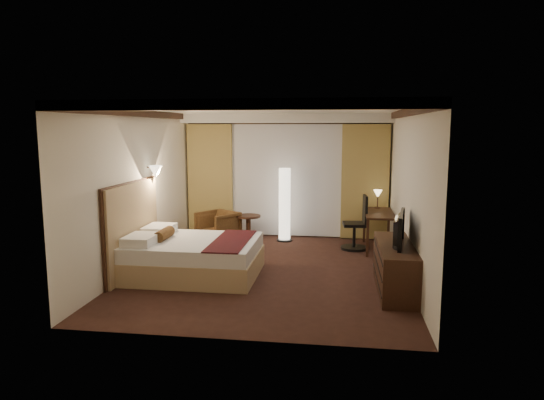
# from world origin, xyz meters

# --- Properties ---
(floor) EXTENTS (4.50, 5.50, 0.01)m
(floor) POSITION_xyz_m (0.00, 0.00, 0.00)
(floor) COLOR #321B13
(floor) RESTS_ON ground
(ceiling) EXTENTS (4.50, 5.50, 0.01)m
(ceiling) POSITION_xyz_m (0.00, 0.00, 2.70)
(ceiling) COLOR white
(ceiling) RESTS_ON back_wall
(back_wall) EXTENTS (4.50, 0.02, 2.70)m
(back_wall) POSITION_xyz_m (0.00, 2.75, 1.35)
(back_wall) COLOR white
(back_wall) RESTS_ON floor
(left_wall) EXTENTS (0.02, 5.50, 2.70)m
(left_wall) POSITION_xyz_m (-2.25, 0.00, 1.35)
(left_wall) COLOR white
(left_wall) RESTS_ON floor
(right_wall) EXTENTS (0.02, 5.50, 2.70)m
(right_wall) POSITION_xyz_m (2.25, 0.00, 1.35)
(right_wall) COLOR white
(right_wall) RESTS_ON floor
(crown_molding) EXTENTS (4.50, 5.50, 0.12)m
(crown_molding) POSITION_xyz_m (0.00, 0.00, 2.64)
(crown_molding) COLOR black
(crown_molding) RESTS_ON ceiling
(soffit) EXTENTS (4.50, 0.50, 0.20)m
(soffit) POSITION_xyz_m (0.00, 2.50, 2.60)
(soffit) COLOR white
(soffit) RESTS_ON ceiling
(curtain_sheer) EXTENTS (2.48, 0.04, 2.45)m
(curtain_sheer) POSITION_xyz_m (0.00, 2.67, 1.25)
(curtain_sheer) COLOR silver
(curtain_sheer) RESTS_ON back_wall
(curtain_left_drape) EXTENTS (1.00, 0.14, 2.45)m
(curtain_left_drape) POSITION_xyz_m (-1.70, 2.61, 1.25)
(curtain_left_drape) COLOR #A88F4D
(curtain_left_drape) RESTS_ON back_wall
(curtain_right_drape) EXTENTS (1.00, 0.14, 2.45)m
(curtain_right_drape) POSITION_xyz_m (1.70, 2.61, 1.25)
(curtain_right_drape) COLOR #A88F4D
(curtain_right_drape) RESTS_ON back_wall
(wall_sconce) EXTENTS (0.24, 0.24, 0.24)m
(wall_sconce) POSITION_xyz_m (-2.09, 0.37, 1.62)
(wall_sconce) COLOR white
(wall_sconce) RESTS_ON left_wall
(bed) EXTENTS (2.06, 1.61, 0.60)m
(bed) POSITION_xyz_m (-1.16, -0.43, 0.30)
(bed) COLOR white
(bed) RESTS_ON floor
(headboard) EXTENTS (0.12, 1.91, 1.50)m
(headboard) POSITION_xyz_m (-2.20, -0.43, 0.75)
(headboard) COLOR tan
(headboard) RESTS_ON floor
(armchair) EXTENTS (0.97, 0.96, 0.73)m
(armchair) POSITION_xyz_m (-1.35, 1.86, 0.37)
(armchair) COLOR #482A15
(armchair) RESTS_ON floor
(side_table) EXTENTS (0.52, 0.52, 0.57)m
(side_table) POSITION_xyz_m (-0.73, 2.02, 0.29)
(side_table) COLOR black
(side_table) RESTS_ON floor
(floor_lamp) EXTENTS (0.33, 0.33, 1.57)m
(floor_lamp) POSITION_xyz_m (0.02, 2.22, 0.79)
(floor_lamp) COLOR white
(floor_lamp) RESTS_ON floor
(desk) EXTENTS (0.55, 1.31, 0.75)m
(desk) POSITION_xyz_m (1.95, 1.74, 0.38)
(desk) COLOR black
(desk) RESTS_ON floor
(desk_lamp) EXTENTS (0.18, 0.18, 0.34)m
(desk_lamp) POSITION_xyz_m (1.95, 2.24, 0.92)
(desk_lamp) COLOR #FFD899
(desk_lamp) RESTS_ON desk
(office_chair) EXTENTS (0.57, 0.57, 1.09)m
(office_chair) POSITION_xyz_m (1.47, 1.69, 0.54)
(office_chair) COLOR black
(office_chair) RESTS_ON floor
(dresser) EXTENTS (0.50, 1.78, 0.69)m
(dresser) POSITION_xyz_m (2.00, -0.71, 0.35)
(dresser) COLOR black
(dresser) RESTS_ON floor
(television) EXTENTS (0.73, 1.07, 0.13)m
(television) POSITION_xyz_m (1.97, -0.71, 0.98)
(television) COLOR black
(television) RESTS_ON dresser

